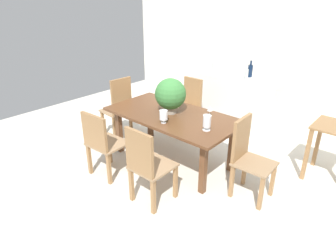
{
  "coord_description": "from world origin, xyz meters",
  "views": [
    {
      "loc": [
        2.47,
        -2.86,
        2.28
      ],
      "look_at": [
        -0.1,
        0.02,
        0.62
      ],
      "focal_mm": 31.1,
      "sensor_mm": 36.0,
      "label": 1
    }
  ],
  "objects_px": {
    "chair_near_right": "(147,164)",
    "flower_centerpiece": "(170,95)",
    "wine_bottle_dark": "(246,74)",
    "chair_far_left": "(189,104)",
    "crystal_vase_left": "(207,122)",
    "dining_table": "(172,120)",
    "wine_bottle_clear": "(214,68)",
    "chair_near_left": "(102,141)",
    "kitchen_counter": "(236,101)",
    "chair_foot_end": "(247,155)",
    "crystal_vase_center_near": "(164,115)",
    "wine_glass": "(210,109)",
    "chair_head_end": "(119,106)",
    "wine_bottle_green": "(250,71)"
  },
  "relations": [
    {
      "from": "wine_bottle_dark",
      "to": "chair_near_right",
      "type": "bearing_deg",
      "value": -85.86
    },
    {
      "from": "chair_head_end",
      "to": "crystal_vase_center_near",
      "type": "relative_size",
      "value": 6.14
    },
    {
      "from": "wine_bottle_dark",
      "to": "wine_bottle_green",
      "type": "bearing_deg",
      "value": 101.18
    },
    {
      "from": "chair_near_left",
      "to": "chair_near_right",
      "type": "bearing_deg",
      "value": 175.68
    },
    {
      "from": "kitchen_counter",
      "to": "wine_bottle_clear",
      "type": "xyz_separation_m",
      "value": [
        -0.46,
        -0.09,
        0.56
      ]
    },
    {
      "from": "chair_head_end",
      "to": "wine_bottle_green",
      "type": "distance_m",
      "value": 2.37
    },
    {
      "from": "crystal_vase_center_near",
      "to": "wine_glass",
      "type": "distance_m",
      "value": 0.68
    },
    {
      "from": "crystal_vase_center_near",
      "to": "kitchen_counter",
      "type": "xyz_separation_m",
      "value": [
        -0.08,
        2.06,
        -0.38
      ]
    },
    {
      "from": "chair_head_end",
      "to": "kitchen_counter",
      "type": "bearing_deg",
      "value": 149.17
    },
    {
      "from": "chair_near_left",
      "to": "wine_bottle_dark",
      "type": "height_order",
      "value": "wine_bottle_dark"
    },
    {
      "from": "crystal_vase_center_near",
      "to": "wine_bottle_dark",
      "type": "distance_m",
      "value": 1.97
    },
    {
      "from": "chair_far_left",
      "to": "wine_glass",
      "type": "xyz_separation_m",
      "value": [
        0.85,
        -0.63,
        0.31
      ]
    },
    {
      "from": "crystal_vase_left",
      "to": "wine_bottle_dark",
      "type": "height_order",
      "value": "wine_bottle_dark"
    },
    {
      "from": "chair_near_left",
      "to": "kitchen_counter",
      "type": "relative_size",
      "value": 0.57
    },
    {
      "from": "flower_centerpiece",
      "to": "wine_bottle_dark",
      "type": "height_order",
      "value": "flower_centerpiece"
    },
    {
      "from": "chair_near_left",
      "to": "flower_centerpiece",
      "type": "distance_m",
      "value": 1.12
    },
    {
      "from": "wine_bottle_dark",
      "to": "chair_near_left",
      "type": "bearing_deg",
      "value": -104.27
    },
    {
      "from": "kitchen_counter",
      "to": "wine_bottle_clear",
      "type": "distance_m",
      "value": 0.73
    },
    {
      "from": "dining_table",
      "to": "chair_near_left",
      "type": "bearing_deg",
      "value": -114.32
    },
    {
      "from": "wine_bottle_green",
      "to": "flower_centerpiece",
      "type": "bearing_deg",
      "value": -97.85
    },
    {
      "from": "chair_far_left",
      "to": "chair_near_left",
      "type": "height_order",
      "value": "chair_far_left"
    },
    {
      "from": "wine_bottle_green",
      "to": "wine_bottle_clear",
      "type": "xyz_separation_m",
      "value": [
        -0.63,
        -0.19,
        -0.02
      ]
    },
    {
      "from": "chair_foot_end",
      "to": "wine_bottle_green",
      "type": "bearing_deg",
      "value": 25.9
    },
    {
      "from": "chair_head_end",
      "to": "wine_bottle_dark",
      "type": "height_order",
      "value": "wine_bottle_dark"
    },
    {
      "from": "flower_centerpiece",
      "to": "wine_bottle_clear",
      "type": "relative_size",
      "value": 2.13
    },
    {
      "from": "dining_table",
      "to": "wine_bottle_green",
      "type": "xyz_separation_m",
      "value": [
        0.2,
        1.87,
        0.4
      ]
    },
    {
      "from": "chair_far_left",
      "to": "wine_bottle_green",
      "type": "xyz_separation_m",
      "value": [
        0.62,
        0.94,
        0.52
      ]
    },
    {
      "from": "wine_glass",
      "to": "flower_centerpiece",
      "type": "bearing_deg",
      "value": -150.71
    },
    {
      "from": "wine_bottle_clear",
      "to": "crystal_vase_center_near",
      "type": "bearing_deg",
      "value": -74.61
    },
    {
      "from": "chair_head_end",
      "to": "crystal_vase_center_near",
      "type": "distance_m",
      "value": 1.35
    },
    {
      "from": "dining_table",
      "to": "wine_bottle_clear",
      "type": "bearing_deg",
      "value": 104.53
    },
    {
      "from": "chair_far_left",
      "to": "wine_bottle_clear",
      "type": "relative_size",
      "value": 4.19
    },
    {
      "from": "flower_centerpiece",
      "to": "wine_bottle_dark",
      "type": "xyz_separation_m",
      "value": [
        0.3,
        1.63,
        0.03
      ]
    },
    {
      "from": "flower_centerpiece",
      "to": "chair_foot_end",
      "type": "bearing_deg",
      "value": -1.16
    },
    {
      "from": "chair_head_end",
      "to": "chair_near_left",
      "type": "distance_m",
      "value": 1.19
    },
    {
      "from": "flower_centerpiece",
      "to": "crystal_vase_left",
      "type": "xyz_separation_m",
      "value": [
        0.72,
        -0.14,
        -0.15
      ]
    },
    {
      "from": "flower_centerpiece",
      "to": "crystal_vase_center_near",
      "type": "height_order",
      "value": "flower_centerpiece"
    },
    {
      "from": "flower_centerpiece",
      "to": "chair_near_right",
      "type": "bearing_deg",
      "value": -63.12
    },
    {
      "from": "flower_centerpiece",
      "to": "wine_bottle_dark",
      "type": "distance_m",
      "value": 1.66
    },
    {
      "from": "chair_foot_end",
      "to": "crystal_vase_left",
      "type": "xyz_separation_m",
      "value": [
        -0.52,
        -0.12,
        0.31
      ]
    },
    {
      "from": "crystal_vase_left",
      "to": "kitchen_counter",
      "type": "xyz_separation_m",
      "value": [
        -0.63,
        1.88,
        -0.39
      ]
    },
    {
      "from": "chair_far_left",
      "to": "crystal_vase_center_near",
      "type": "distance_m",
      "value": 1.38
    },
    {
      "from": "chair_far_left",
      "to": "crystal_vase_left",
      "type": "height_order",
      "value": "chair_far_left"
    },
    {
      "from": "chair_near_left",
      "to": "wine_bottle_green",
      "type": "xyz_separation_m",
      "value": [
        0.61,
        2.79,
        0.53
      ]
    },
    {
      "from": "dining_table",
      "to": "crystal_vase_left",
      "type": "relative_size",
      "value": 9.44
    },
    {
      "from": "chair_foot_end",
      "to": "wine_bottle_dark",
      "type": "distance_m",
      "value": 1.97
    },
    {
      "from": "crystal_vase_left",
      "to": "wine_bottle_clear",
      "type": "relative_size",
      "value": 0.86
    },
    {
      "from": "chair_near_right",
      "to": "flower_centerpiece",
      "type": "height_order",
      "value": "flower_centerpiece"
    },
    {
      "from": "chair_near_left",
      "to": "wine_bottle_clear",
      "type": "height_order",
      "value": "wine_bottle_clear"
    },
    {
      "from": "dining_table",
      "to": "wine_bottle_clear",
      "type": "distance_m",
      "value": 1.77
    }
  ]
}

